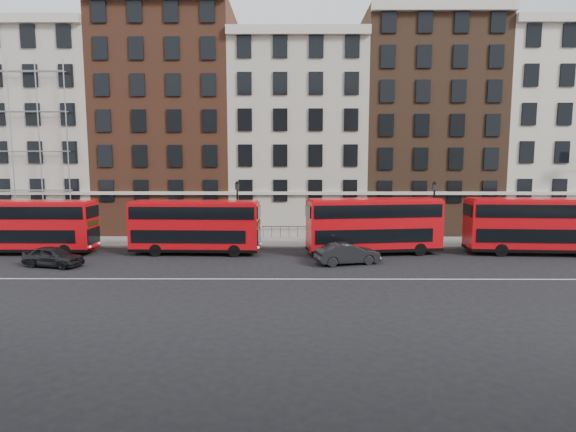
{
  "coord_description": "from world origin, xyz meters",
  "views": [
    {
      "loc": [
        -0.69,
        -28.3,
        6.88
      ],
      "look_at": [
        -0.86,
        5.0,
        3.0
      ],
      "focal_mm": 28.0,
      "sensor_mm": 36.0,
      "label": 1
    }
  ],
  "objects_px": {
    "bus_a": "(29,225)",
    "car_front": "(348,254)",
    "bus_c": "(373,224)",
    "bus_b": "(195,226)",
    "bus_d": "(535,224)",
    "car_rear": "(53,256)"
  },
  "relations": [
    {
      "from": "bus_a",
      "to": "bus_d",
      "type": "relative_size",
      "value": 0.95
    },
    {
      "from": "bus_c",
      "to": "car_front",
      "type": "xyz_separation_m",
      "value": [
        -2.38,
        -3.43,
        -1.56
      ]
    },
    {
      "from": "bus_d",
      "to": "car_front",
      "type": "xyz_separation_m",
      "value": [
        -14.69,
        -3.44,
        -1.57
      ]
    },
    {
      "from": "bus_b",
      "to": "bus_c",
      "type": "bearing_deg",
      "value": 2.02
    },
    {
      "from": "bus_c",
      "to": "car_front",
      "type": "distance_m",
      "value": 4.46
    },
    {
      "from": "bus_a",
      "to": "car_front",
      "type": "distance_m",
      "value": 24.19
    },
    {
      "from": "bus_c",
      "to": "bus_b",
      "type": "bearing_deg",
      "value": 172.06
    },
    {
      "from": "bus_c",
      "to": "car_rear",
      "type": "bearing_deg",
      "value": -176.94
    },
    {
      "from": "bus_c",
      "to": "car_front",
      "type": "height_order",
      "value": "bus_c"
    },
    {
      "from": "bus_b",
      "to": "car_front",
      "type": "distance_m",
      "value": 11.83
    },
    {
      "from": "bus_a",
      "to": "car_rear",
      "type": "xyz_separation_m",
      "value": [
        4.02,
        -4.32,
        -1.51
      ]
    },
    {
      "from": "car_front",
      "to": "bus_b",
      "type": "bearing_deg",
      "value": 58.12
    },
    {
      "from": "bus_a",
      "to": "bus_c",
      "type": "distance_m",
      "value": 26.28
    },
    {
      "from": "bus_a",
      "to": "bus_b",
      "type": "bearing_deg",
      "value": 0.35
    },
    {
      "from": "bus_b",
      "to": "bus_d",
      "type": "xyz_separation_m",
      "value": [
        25.92,
        0.0,
        0.1
      ]
    },
    {
      "from": "bus_c",
      "to": "car_front",
      "type": "relative_size",
      "value": 2.34
    },
    {
      "from": "bus_b",
      "to": "car_front",
      "type": "height_order",
      "value": "bus_b"
    },
    {
      "from": "bus_a",
      "to": "bus_c",
      "type": "xyz_separation_m",
      "value": [
        26.28,
        -0.0,
        0.09
      ]
    },
    {
      "from": "bus_c",
      "to": "bus_a",
      "type": "bearing_deg",
      "value": 172.08
    },
    {
      "from": "bus_a",
      "to": "bus_d",
      "type": "distance_m",
      "value": 38.59
    },
    {
      "from": "bus_d",
      "to": "bus_b",
      "type": "bearing_deg",
      "value": -176.11
    },
    {
      "from": "bus_a",
      "to": "car_front",
      "type": "relative_size",
      "value": 2.21
    }
  ]
}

